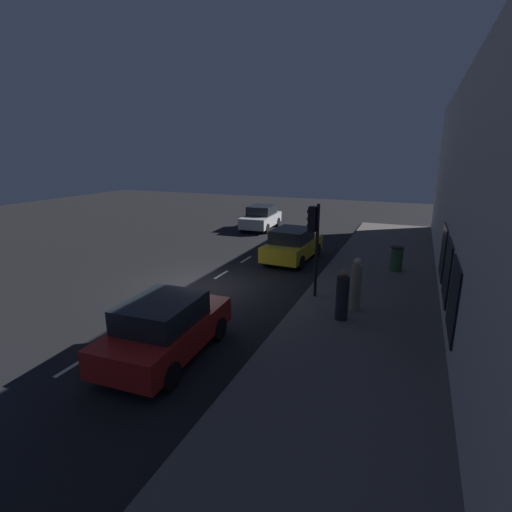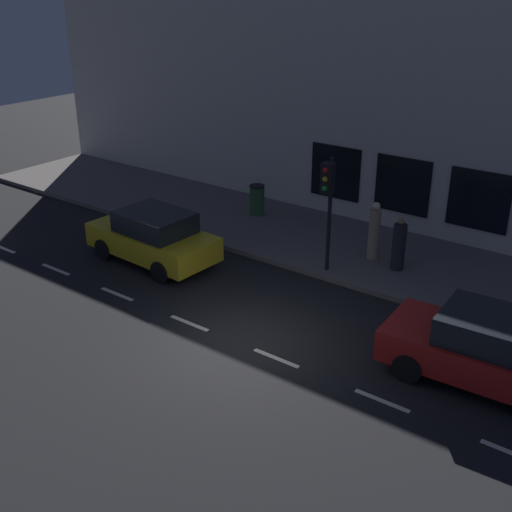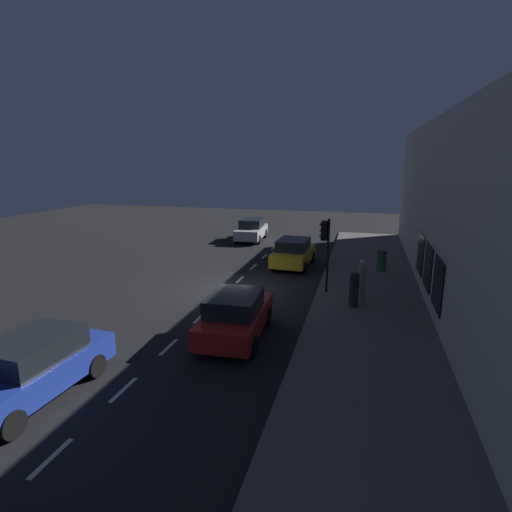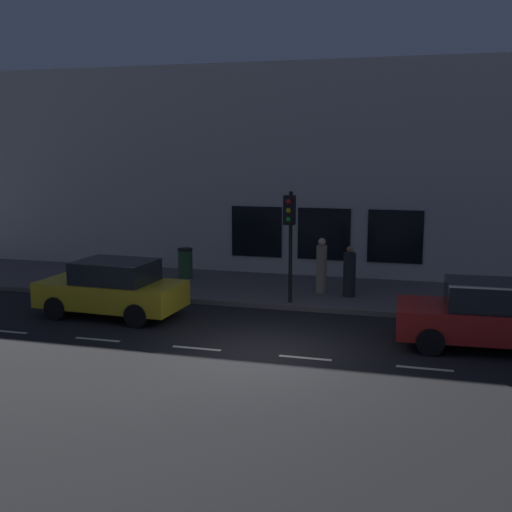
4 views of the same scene
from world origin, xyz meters
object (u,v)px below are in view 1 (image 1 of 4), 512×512
at_px(parked_car_3, 261,218).
at_px(pedestrian_0, 356,286).
at_px(parked_car_2, 166,328).
at_px(pedestrian_1, 342,297).
at_px(traffic_light, 314,230).
at_px(parked_car_0, 292,245).
at_px(trash_bin, 397,259).

bearing_deg(parked_car_3, pedestrian_0, 120.76).
bearing_deg(parked_car_3, parked_car_2, 100.42).
height_order(pedestrian_0, pedestrian_1, pedestrian_0).
height_order(parked_car_2, pedestrian_1, pedestrian_1).
bearing_deg(traffic_light, parked_car_0, 115.08).
relative_size(parked_car_0, trash_bin, 3.91).
relative_size(traffic_light, parked_car_0, 0.80).
bearing_deg(parked_car_2, traffic_light, 62.53).
xyz_separation_m(parked_car_0, pedestrian_1, (3.50, -6.16, 0.07)).
distance_m(traffic_light, parked_car_2, 6.05).
xyz_separation_m(parked_car_2, pedestrian_0, (4.04, 4.59, 0.18)).
bearing_deg(parked_car_3, trash_bin, 139.04).
height_order(parked_car_0, trash_bin, parked_car_0).
bearing_deg(parked_car_0, pedestrian_0, -51.37).
distance_m(traffic_light, pedestrian_1, 2.67).
bearing_deg(trash_bin, pedestrian_1, -101.96).
distance_m(pedestrian_1, trash_bin, 6.01).
xyz_separation_m(parked_car_2, pedestrian_1, (3.77, 3.68, 0.07)).
xyz_separation_m(pedestrian_1, trash_bin, (1.24, 5.87, -0.18)).
bearing_deg(traffic_light, parked_car_2, -114.66).
bearing_deg(trash_bin, parked_car_0, 176.48).
distance_m(traffic_light, trash_bin, 5.35).
relative_size(parked_car_2, pedestrian_0, 2.36).
bearing_deg(parked_car_3, traffic_light, 116.49).
xyz_separation_m(parked_car_3, trash_bin, (9.06, -6.99, -0.11)).
bearing_deg(trash_bin, parked_car_2, -117.72).
bearing_deg(parked_car_3, pedestrian_1, 117.97).
relative_size(pedestrian_0, trash_bin, 1.66).
height_order(parked_car_2, pedestrian_0, pedestrian_0).
distance_m(parked_car_2, trash_bin, 10.79).
distance_m(parked_car_3, pedestrian_0, 14.43).
height_order(pedestrian_1, trash_bin, pedestrian_1).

